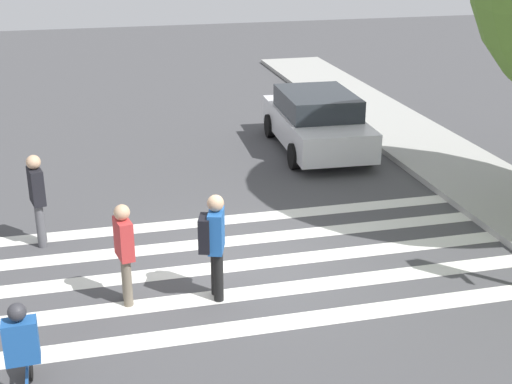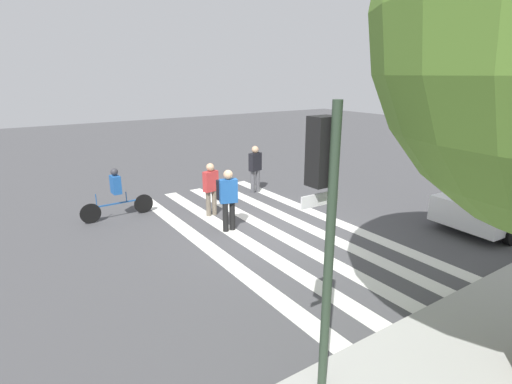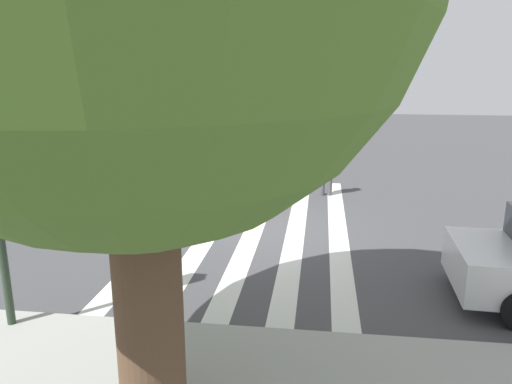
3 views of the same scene
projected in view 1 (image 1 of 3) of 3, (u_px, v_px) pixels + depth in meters
ground_plane at (240, 265)px, 12.56m from camera, size 60.00×60.00×0.00m
crosswalk_stripes at (240, 265)px, 12.56m from camera, size 4.49×10.00×0.01m
pedestrian_adult_yellow_jacket at (37, 195)px, 13.02m from camera, size 0.52×0.32×1.76m
pedestrian_adult_tall_backpack at (214, 239)px, 11.13m from camera, size 0.53×0.50×1.77m
pedestrian_child_with_backpack at (124, 248)px, 11.02m from camera, size 0.50×0.29×1.68m
cyclist_mid_street at (23, 356)px, 8.47m from camera, size 2.23×0.41×1.57m
car_parked_silver_sedan at (317, 121)px, 18.53m from camera, size 4.52×2.24×1.53m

